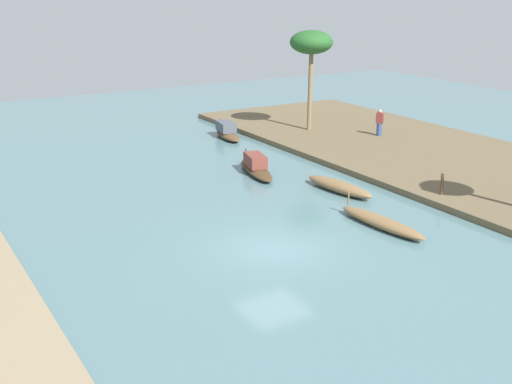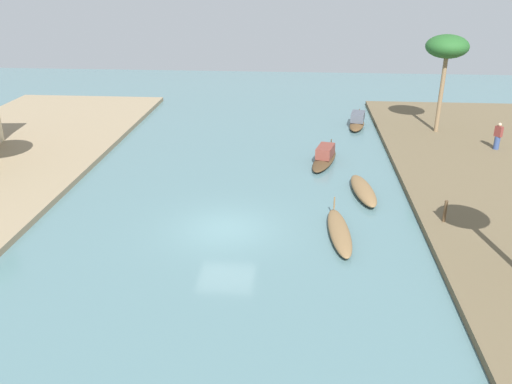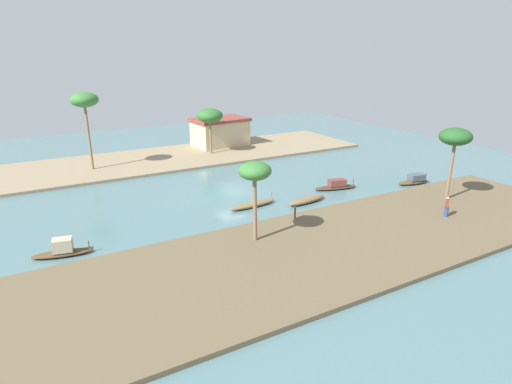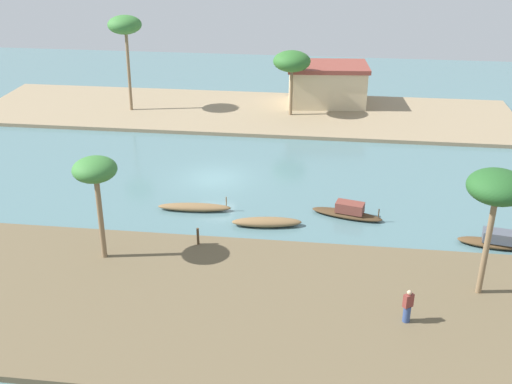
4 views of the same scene
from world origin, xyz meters
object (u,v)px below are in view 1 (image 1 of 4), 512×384
at_px(palm_tree_left_far, 311,44).
at_px(sampan_downstream_large, 339,187).
at_px(sampan_foreground, 382,222).
at_px(sampan_open_hull, 256,167).
at_px(sampan_midstream, 227,132).
at_px(mooring_post, 442,184).
at_px(person_on_near_bank, 379,124).

bearing_deg(palm_tree_left_far, sampan_downstream_large, 151.35).
xyz_separation_m(sampan_foreground, palm_tree_left_far, (15.53, -7.40, 5.55)).
bearing_deg(sampan_open_hull, sampan_foreground, -164.31).
distance_m(sampan_open_hull, sampan_midstream, 8.33).
relative_size(sampan_foreground, palm_tree_left_far, 0.72).
relative_size(mooring_post, palm_tree_left_far, 0.16).
distance_m(sampan_foreground, palm_tree_left_far, 18.08).
bearing_deg(mooring_post, palm_tree_left_far, -11.19).
distance_m(sampan_open_hull, person_on_near_bank, 10.75).
relative_size(sampan_open_hull, palm_tree_left_far, 0.70).
xyz_separation_m(sampan_open_hull, sampan_midstream, (7.92, -2.59, 0.04)).
height_order(sampan_midstream, palm_tree_left_far, palm_tree_left_far).
bearing_deg(sampan_downstream_large, sampan_open_hull, 13.36).
height_order(sampan_downstream_large, sampan_midstream, sampan_midstream).
bearing_deg(palm_tree_left_far, sampan_midstream, 70.75).
distance_m(sampan_downstream_large, sampan_open_hull, 5.05).
height_order(sampan_midstream, person_on_near_bank, person_on_near_bank).
relative_size(sampan_open_hull, mooring_post, 4.53).
height_order(sampan_foreground, palm_tree_left_far, palm_tree_left_far).
relative_size(sampan_downstream_large, mooring_post, 4.27).
xyz_separation_m(sampan_foreground, mooring_post, (1.22, -4.57, 0.57)).
height_order(sampan_foreground, person_on_near_bank, person_on_near_bank).
distance_m(sampan_foreground, mooring_post, 4.77).
relative_size(sampan_downstream_large, sampan_midstream, 1.16).
distance_m(person_on_near_bank, palm_tree_left_far, 6.57).
height_order(sampan_downstream_large, mooring_post, mooring_post).
bearing_deg(sampan_midstream, sampan_open_hull, 171.95).
distance_m(sampan_midstream, palm_tree_left_far, 7.63).
xyz_separation_m(person_on_near_bank, mooring_post, (-10.64, 5.57, -0.27)).
distance_m(sampan_foreground, sampan_midstream, 17.47).
distance_m(sampan_foreground, person_on_near_bank, 15.64).
relative_size(sampan_open_hull, person_on_near_bank, 2.71).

